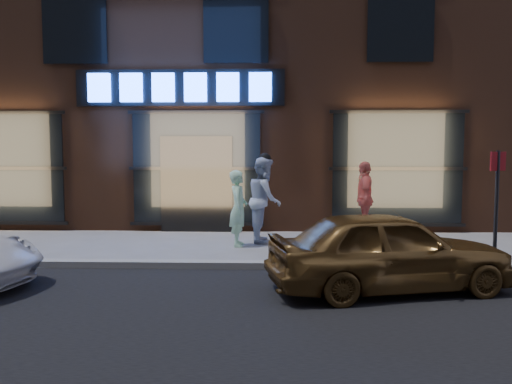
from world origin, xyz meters
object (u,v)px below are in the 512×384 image
gold_sedan (388,250)px  sign_post (497,198)px  passerby (364,198)px  man_cap (265,199)px  man_bowtie (238,208)px

gold_sedan → sign_post: 2.67m
sign_post → gold_sedan: bearing=-168.8°
passerby → sign_post: bearing=32.8°
man_cap → gold_sedan: 4.36m
man_cap → passerby: 2.56m
gold_sedan → man_bowtie: bearing=22.5°
man_cap → passerby: bearing=-70.1°
man_bowtie → passerby: bearing=-65.5°
man_bowtie → sign_post: 4.98m
passerby → man_bowtie: bearing=-56.5°
gold_sedan → passerby: bearing=-19.2°
passerby → gold_sedan: size_ratio=0.51×
man_bowtie → gold_sedan: size_ratio=0.46×
man_bowtie → man_cap: size_ratio=0.85×
man_cap → gold_sedan: (1.85, -3.93, -0.35)m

